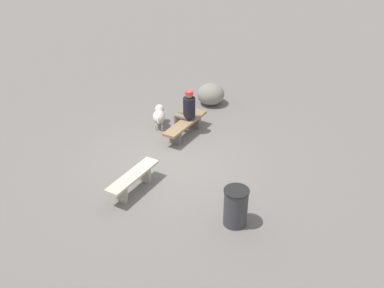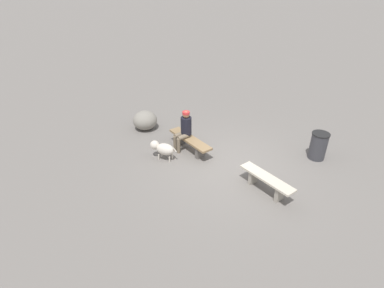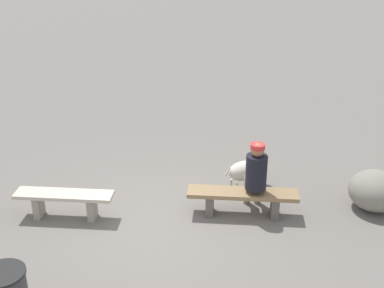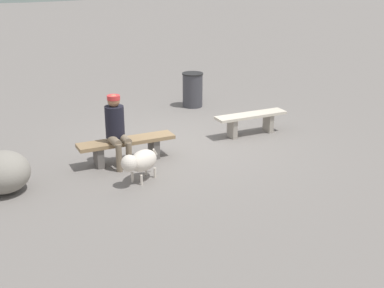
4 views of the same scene
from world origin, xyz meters
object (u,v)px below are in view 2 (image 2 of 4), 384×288
object	(u,v)px
bench_left	(266,181)
trash_bin	(318,146)
boulder	(145,120)
dog	(163,148)
bench_right	(190,142)
seated_person	(184,128)

from	to	relation	value
bench_left	trash_bin	xyz separation A→B (m)	(-0.27, -2.58, 0.10)
boulder	bench_left	bearing A→B (deg)	178.68
trash_bin	boulder	distance (m)	6.07
bench_left	trash_bin	world-z (taller)	trash_bin
dog	boulder	bearing A→B (deg)	-45.54
bench_left	boulder	world-z (taller)	boulder
bench_left	boulder	distance (m)	5.28
bench_left	trash_bin	bearing A→B (deg)	-86.37
bench_left	bench_right	size ratio (longest dim) A/B	0.88
dog	trash_bin	world-z (taller)	trash_bin
bench_right	boulder	xyz separation A→B (m)	(2.31, 0.02, 0.02)
bench_left	seated_person	size ratio (longest dim) A/B	1.26
trash_bin	boulder	size ratio (longest dim) A/B	0.97
dog	bench_left	bearing A→B (deg)	173.12
bench_right	boulder	size ratio (longest dim) A/B	2.09
seated_person	boulder	xyz separation A→B (m)	(2.10, -0.01, -0.42)
seated_person	dog	distance (m)	1.01
seated_person	boulder	world-z (taller)	seated_person
seated_person	dog	size ratio (longest dim) A/B	1.55
seated_person	trash_bin	distance (m)	4.25
boulder	dog	bearing A→B (deg)	155.53
boulder	seated_person	bearing A→B (deg)	179.65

